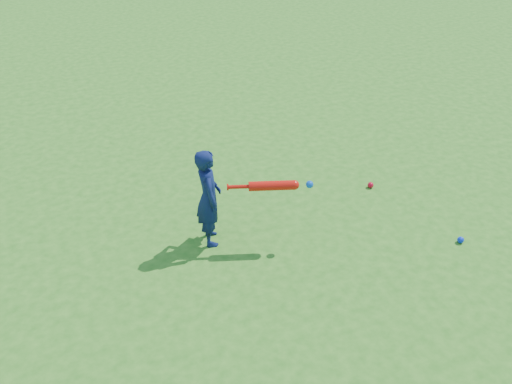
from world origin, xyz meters
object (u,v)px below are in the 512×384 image
at_px(child, 209,197).
at_px(bat_swing, 275,186).
at_px(ground_ball_blue, 461,240).
at_px(ground_ball_red, 371,185).

distance_m(child, bat_swing, 0.72).
distance_m(ground_ball_blue, bat_swing, 2.15).
bearing_deg(bat_swing, ground_ball_blue, -4.58).
relative_size(child, bat_swing, 1.29).
distance_m(child, ground_ball_red, 2.29).
bearing_deg(bat_swing, ground_ball_red, 37.75).
relative_size(ground_ball_red, bat_swing, 0.09).
distance_m(ground_ball_red, bat_swing, 1.79).
bearing_deg(child, bat_swing, -103.63).
bearing_deg(child, ground_ball_blue, -103.59).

